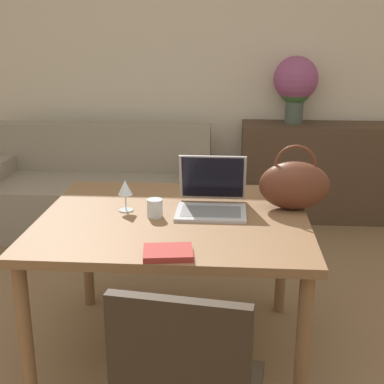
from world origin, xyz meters
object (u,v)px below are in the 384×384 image
wine_glass (125,189)px  flower_vase (296,83)px  handbag (294,185)px  couch (96,194)px  drinking_glass (155,208)px  laptop (212,196)px

wine_glass → flower_vase: (1.02, 2.12, 0.30)m
handbag → flower_vase: size_ratio=0.62×
couch → flower_vase: size_ratio=3.36×
wine_glass → flower_vase: bearing=64.2°
flower_vase → drinking_glass: bearing=-111.7°
wine_glass → laptop: bearing=8.1°
laptop → couch: bearing=121.3°
couch → wine_glass: (0.60, -1.73, 0.58)m
couch → laptop: size_ratio=5.46×
couch → handbag: size_ratio=5.46×
couch → flower_vase: (1.63, 0.39, 0.88)m
laptop → drinking_glass: size_ratio=3.98×
laptop → handbag: bearing=4.0°
couch → drinking_glass: (0.76, -1.80, 0.51)m
drinking_glass → handbag: handbag is taller
drinking_glass → wine_glass: (-0.15, 0.07, 0.07)m
laptop → wine_glass: size_ratio=2.22×
laptop → flower_vase: (0.61, 2.06, 0.34)m
laptop → drinking_glass: 0.29m
drinking_glass → flower_vase: flower_vase is taller
drinking_glass → couch: bearing=112.7°
drinking_glass → wine_glass: size_ratio=0.56×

